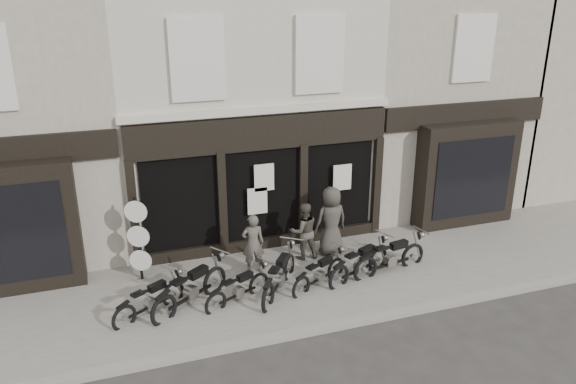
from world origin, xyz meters
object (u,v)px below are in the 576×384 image
object	(u,v)px
motorcycle_1	(191,292)
motorcycle_4	(320,276)
motorcycle_5	(360,266)
motorcycle_6	(390,260)
motorcycle_2	(239,291)
motorcycle_3	(279,279)
man_right	(331,221)
advert_sign_post	(139,243)
man_centre	(304,231)
motorcycle_0	(150,303)
man_left	(253,244)

from	to	relation	value
motorcycle_1	motorcycle_4	distance (m)	3.16
motorcycle_5	motorcycle_6	distance (m)	0.88
motorcycle_2	motorcycle_3	xyz separation A→B (m)	(1.05, 0.12, 0.07)
motorcycle_5	man_right	distance (m)	1.63
motorcycle_6	advert_sign_post	size ratio (longest dim) A/B	0.97
motorcycle_4	motorcycle_5	xyz separation A→B (m)	(1.13, 0.07, 0.05)
motorcycle_3	man_right	world-z (taller)	man_right
motorcycle_3	man_centre	bearing A→B (deg)	-2.20
motorcycle_4	motorcycle_5	bearing A→B (deg)	-24.29
motorcycle_4	advert_sign_post	xyz separation A→B (m)	(-4.14, 1.70, 0.77)
motorcycle_0	motorcycle_5	world-z (taller)	motorcycle_5
motorcycle_1	man_left	world-z (taller)	man_left
motorcycle_6	advert_sign_post	world-z (taller)	advert_sign_post
motorcycle_1	advert_sign_post	world-z (taller)	advert_sign_post
motorcycle_0	motorcycle_3	distance (m)	3.06
motorcycle_4	man_right	world-z (taller)	man_right
motorcycle_4	man_centre	distance (m)	1.60
motorcycle_4	motorcycle_6	xyz separation A→B (m)	(2.00, 0.07, 0.07)
motorcycle_4	motorcycle_3	bearing A→B (deg)	149.34
motorcycle_4	advert_sign_post	distance (m)	4.54
motorcycle_2	man_left	xyz separation A→B (m)	(0.71, 1.26, 0.55)
motorcycle_1	motorcycle_2	distance (m)	1.10
motorcycle_2	man_left	bearing A→B (deg)	35.70
motorcycle_2	motorcycle_0	bearing A→B (deg)	151.70
motorcycle_5	man_left	bearing A→B (deg)	132.78
motorcycle_0	man_centre	world-z (taller)	man_centre
motorcycle_3	man_left	xyz separation A→B (m)	(-0.33, 1.14, 0.48)
motorcycle_2	man_centre	distance (m)	2.76
motorcycle_1	man_centre	bearing A→B (deg)	-11.95
motorcycle_6	man_right	world-z (taller)	man_right
motorcycle_0	motorcycle_1	world-z (taller)	motorcycle_1
motorcycle_4	man_centre	xyz separation A→B (m)	(0.13, 1.49, 0.55)
motorcycle_6	motorcycle_2	bearing A→B (deg)	171.31
motorcycle_3	advert_sign_post	world-z (taller)	advert_sign_post
motorcycle_6	motorcycle_1	bearing A→B (deg)	168.98
motorcycle_3	man_centre	world-z (taller)	man_centre
advert_sign_post	motorcycle_4	bearing A→B (deg)	-1.25
motorcycle_0	man_left	xyz separation A→B (m)	(2.73, 1.13, 0.54)
motorcycle_5	man_left	world-z (taller)	man_left
motorcycle_5	man_centre	xyz separation A→B (m)	(-0.99, 1.43, 0.50)
motorcycle_0	motorcycle_2	distance (m)	2.02
motorcycle_1	man_centre	size ratio (longest dim) A/B	1.30
man_centre	man_right	xyz separation A→B (m)	(0.81, 0.05, 0.17)
man_right	motorcycle_5	bearing A→B (deg)	91.00
motorcycle_2	man_centre	xyz separation A→B (m)	(2.21, 1.56, 0.55)
motorcycle_1	man_right	xyz separation A→B (m)	(4.10, 1.44, 0.63)
man_right	advert_sign_post	xyz separation A→B (m)	(-5.09, 0.15, 0.05)
man_right	motorcycle_6	bearing A→B (deg)	119.66
motorcycle_2	man_right	distance (m)	3.50
motorcycle_4	motorcycle_5	size ratio (longest dim) A/B	0.86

